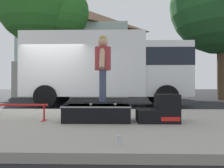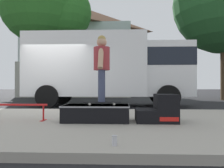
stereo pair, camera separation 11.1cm
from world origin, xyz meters
The scene contains 11 objects.
ground_plane centered at (0.00, 0.00, 0.00)m, with size 140.00×140.00×0.00m, color black.
sidewalk_slab centered at (0.00, -3.00, 0.06)m, with size 50.00×5.00×0.12m, color #A8A093.
skate_box centered at (2.14, -3.16, 0.30)m, with size 1.37×0.77×0.34m.
kicker_ramp centered at (3.44, -3.16, 0.35)m, with size 0.82×0.75×0.56m.
grind_rail centered at (0.31, -3.12, 0.39)m, with size 1.57×0.28×0.35m.
skateboard centered at (2.25, -3.16, 0.51)m, with size 0.80×0.30×0.07m.
skater_kid centered at (2.25, -3.16, 1.34)m, with size 0.34×0.71×1.38m.
soda_can centered at (2.59, -5.16, 0.18)m, with size 0.07×0.07×0.13m.
box_truck centered at (2.10, 2.20, 1.70)m, with size 6.91×2.63×3.05m.
street_tree_main centered at (-1.80, 5.50, 5.62)m, with size 5.40×4.91×8.24m.
house_behind centered at (-1.21, 14.00, 4.24)m, with size 9.54×8.23×8.40m.
Camera 2 is at (2.70, -8.02, 0.84)m, focal length 37.70 mm.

